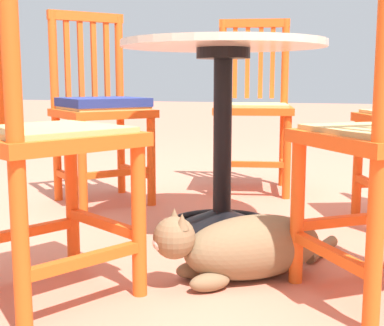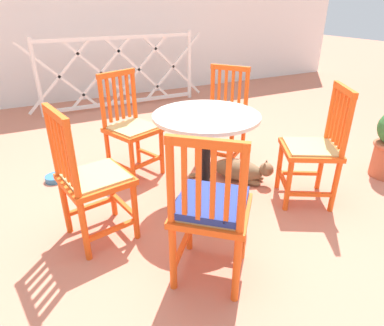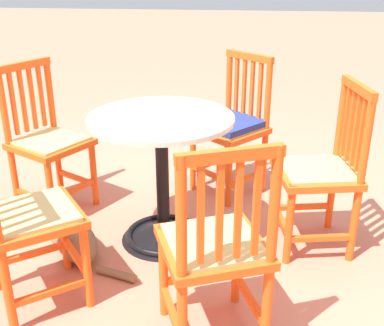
% 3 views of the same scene
% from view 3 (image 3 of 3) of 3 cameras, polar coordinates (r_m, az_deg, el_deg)
% --- Properties ---
extents(ground_plane, '(24.00, 24.00, 0.00)m').
position_cam_3_polar(ground_plane, '(2.84, -1.18, -8.60)').
color(ground_plane, '#C6755B').
extents(cafe_table, '(0.76, 0.76, 0.73)m').
position_cam_3_polar(cafe_table, '(2.69, -3.41, -3.59)').
color(cafe_table, black).
rests_on(cafe_table, ground_plane).
extents(orange_chair_by_planter, '(0.56, 0.56, 0.91)m').
position_cam_3_polar(orange_chair_by_planter, '(2.27, -18.83, -6.11)').
color(orange_chair_by_planter, '#EA5619').
rests_on(orange_chair_by_planter, ground_plane).
extents(orange_chair_near_fence, '(0.52, 0.52, 0.91)m').
position_cam_3_polar(orange_chair_near_fence, '(1.94, 2.72, -10.08)').
color(orange_chair_near_fence, '#EA5619').
rests_on(orange_chair_near_fence, ground_plane).
extents(orange_chair_at_corner, '(0.47, 0.47, 0.91)m').
position_cam_3_polar(orange_chair_at_corner, '(2.66, 14.81, -1.11)').
color(orange_chair_at_corner, '#EA5619').
rests_on(orange_chair_at_corner, ground_plane).
extents(orange_chair_tucked_in, '(0.56, 0.56, 0.91)m').
position_cam_3_polar(orange_chair_tucked_in, '(3.22, 4.60, 4.17)').
color(orange_chair_tucked_in, '#EA5619').
rests_on(orange_chair_tucked_in, ground_plane).
extents(orange_chair_facing_out, '(0.55, 0.55, 0.91)m').
position_cam_3_polar(orange_chair_facing_out, '(3.11, -16.48, 2.28)').
color(orange_chair_facing_out, '#EA5619').
rests_on(orange_chair_facing_out, ground_plane).
extents(tabby_cat, '(0.59, 0.50, 0.23)m').
position_cam_3_polar(tabby_cat, '(2.75, -13.78, -8.21)').
color(tabby_cat, brown).
rests_on(tabby_cat, ground_plane).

